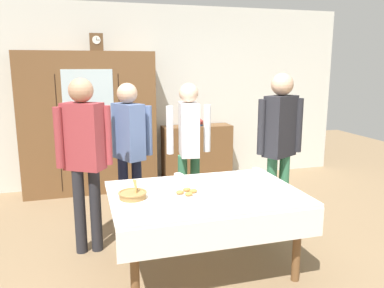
% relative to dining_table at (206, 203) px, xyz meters
% --- Properties ---
extents(ground_plane, '(12.00, 12.00, 0.00)m').
position_rel_dining_table_xyz_m(ground_plane, '(0.00, 0.24, -0.64)').
color(ground_plane, '#846B4C').
rests_on(ground_plane, ground).
extents(back_wall, '(6.40, 0.10, 2.70)m').
position_rel_dining_table_xyz_m(back_wall, '(0.00, 2.89, 0.71)').
color(back_wall, silver).
rests_on(back_wall, ground).
extents(dining_table, '(1.65, 1.13, 0.73)m').
position_rel_dining_table_xyz_m(dining_table, '(0.00, 0.00, 0.00)').
color(dining_table, brown).
rests_on(dining_table, ground).
extents(wall_cabinet, '(1.86, 0.46, 2.00)m').
position_rel_dining_table_xyz_m(wall_cabinet, '(-0.90, 2.59, 0.37)').
color(wall_cabinet, brown).
rests_on(wall_cabinet, ground).
extents(mantel_clock, '(0.18, 0.11, 0.24)m').
position_rel_dining_table_xyz_m(mantel_clock, '(-0.75, 2.59, 1.49)').
color(mantel_clock, brown).
rests_on(mantel_clock, wall_cabinet).
extents(bookshelf_low, '(1.08, 0.35, 0.89)m').
position_rel_dining_table_xyz_m(bookshelf_low, '(0.72, 2.64, -0.19)').
color(bookshelf_low, brown).
rests_on(bookshelf_low, ground).
extents(book_stack, '(0.18, 0.22, 0.09)m').
position_rel_dining_table_xyz_m(book_stack, '(0.72, 2.64, 0.31)').
color(book_stack, '#2D5184').
rests_on(book_stack, bookshelf_low).
extents(tea_cup_mid_left, '(0.13, 0.13, 0.06)m').
position_rel_dining_table_xyz_m(tea_cup_mid_left, '(0.34, -0.05, 0.12)').
color(tea_cup_mid_left, white).
rests_on(tea_cup_mid_left, dining_table).
extents(tea_cup_mid_right, '(0.13, 0.13, 0.06)m').
position_rel_dining_table_xyz_m(tea_cup_mid_right, '(0.67, 0.42, 0.12)').
color(tea_cup_mid_right, white).
rests_on(tea_cup_mid_right, dining_table).
extents(tea_cup_center, '(0.13, 0.13, 0.06)m').
position_rel_dining_table_xyz_m(tea_cup_center, '(-0.14, 0.45, 0.12)').
color(tea_cup_center, white).
rests_on(tea_cup_center, dining_table).
extents(tea_cup_near_left, '(0.13, 0.13, 0.06)m').
position_rel_dining_table_xyz_m(tea_cup_near_left, '(-0.41, -0.20, 0.12)').
color(tea_cup_near_left, white).
rests_on(tea_cup_near_left, dining_table).
extents(tea_cup_back_edge, '(0.13, 0.13, 0.06)m').
position_rel_dining_table_xyz_m(tea_cup_back_edge, '(0.54, -0.21, 0.12)').
color(tea_cup_back_edge, silver).
rests_on(tea_cup_back_edge, dining_table).
extents(bread_basket, '(0.24, 0.24, 0.16)m').
position_rel_dining_table_xyz_m(bread_basket, '(-0.63, 0.04, 0.13)').
color(bread_basket, '#9E7542').
rests_on(bread_basket, dining_table).
extents(pastry_plate, '(0.28, 0.28, 0.05)m').
position_rel_dining_table_xyz_m(pastry_plate, '(-0.17, -0.01, 0.11)').
color(pastry_plate, white).
rests_on(pastry_plate, dining_table).
extents(spoon_center, '(0.12, 0.02, 0.01)m').
position_rel_dining_table_xyz_m(spoon_center, '(0.37, -0.29, 0.09)').
color(spoon_center, silver).
rests_on(spoon_center, dining_table).
extents(spoon_near_right, '(0.12, 0.02, 0.01)m').
position_rel_dining_table_xyz_m(spoon_near_right, '(0.01, -0.24, 0.09)').
color(spoon_near_right, silver).
rests_on(spoon_near_right, dining_table).
extents(person_behind_table_left, '(0.52, 0.39, 1.62)m').
position_rel_dining_table_xyz_m(person_behind_table_left, '(0.16, 1.12, 0.35)').
color(person_behind_table_left, '#33704C').
rests_on(person_behind_table_left, ground).
extents(person_beside_shelf, '(0.52, 0.36, 1.71)m').
position_rel_dining_table_xyz_m(person_beside_shelf, '(-1.00, 0.66, 0.41)').
color(person_beside_shelf, '#232328').
rests_on(person_beside_shelf, ground).
extents(person_behind_table_right, '(0.52, 0.35, 1.74)m').
position_rel_dining_table_xyz_m(person_behind_table_right, '(1.02, 0.58, 0.43)').
color(person_behind_table_right, '#33704C').
rests_on(person_behind_table_right, ground).
extents(person_near_right_end, '(0.52, 0.41, 1.64)m').
position_rel_dining_table_xyz_m(person_near_right_end, '(-0.52, 1.10, 0.36)').
color(person_near_right_end, '#191E38').
rests_on(person_near_right_end, ground).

